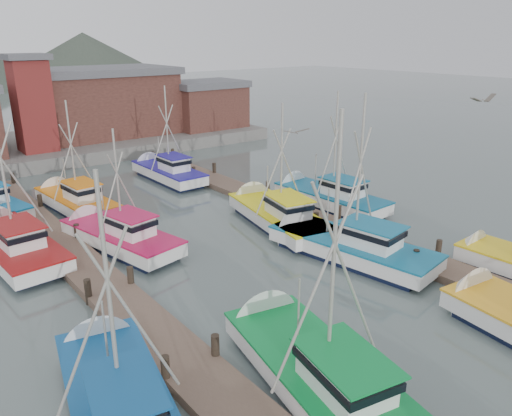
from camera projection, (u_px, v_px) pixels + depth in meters
ground at (300, 293)px, 23.03m from camera, size 260.00×260.00×0.00m
dock_left at (120, 301)px, 21.86m from camera, size 2.30×46.00×1.50m
dock_right at (339, 229)px, 30.05m from camera, size 2.30×46.00×1.50m
quay at (49, 147)px, 50.26m from camera, size 44.00×16.00×1.20m
shed_center at (102, 101)px, 52.43m from camera, size 14.84×9.54×6.90m
shed_right at (206, 104)px, 56.93m from camera, size 8.48×6.36×5.20m
lookout_tower at (32, 103)px, 44.50m from camera, size 3.60×3.60×8.50m
boat_4 at (314, 369)px, 16.64m from camera, size 4.81×10.07×10.28m
boat_5 at (343, 244)px, 26.60m from camera, size 4.40×9.94×9.54m
boat_6 at (117, 398)px, 15.35m from camera, size 4.48×9.29×8.85m
boat_8 at (116, 235)px, 27.85m from camera, size 4.27×8.90×7.43m
boat_9 at (275, 214)px, 31.19m from camera, size 4.70×9.75×8.44m
boat_10 at (11, 243)px, 26.78m from camera, size 4.06×9.70×9.87m
boat_11 at (325, 196)px, 34.60m from camera, size 3.55×9.05×8.66m
boat_12 at (74, 201)px, 33.68m from camera, size 3.32×8.58×8.09m
boat_13 at (166, 172)px, 40.86m from camera, size 3.34×8.54×8.30m
gull_near at (483, 100)px, 14.59m from camera, size 1.55×0.65×0.24m
gull_far at (297, 132)px, 25.64m from camera, size 1.53×0.66×0.24m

